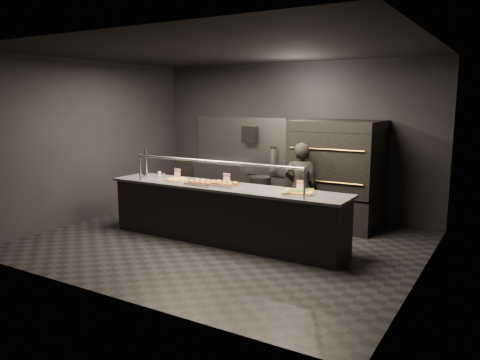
# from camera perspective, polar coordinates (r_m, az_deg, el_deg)

# --- Properties ---
(room) EXTENTS (6.04, 6.00, 3.00)m
(room) POSITION_cam_1_polar(r_m,az_deg,el_deg) (7.40, -1.92, 3.77)
(room) COLOR black
(room) RESTS_ON ground
(service_counter) EXTENTS (4.10, 0.78, 1.37)m
(service_counter) POSITION_cam_1_polar(r_m,az_deg,el_deg) (7.52, -1.93, -4.11)
(service_counter) COLOR black
(service_counter) RESTS_ON ground
(pizza_oven) EXTENTS (1.50, 1.23, 1.91)m
(pizza_oven) POSITION_cam_1_polar(r_m,az_deg,el_deg) (8.60, 11.78, 0.83)
(pizza_oven) COLOR black
(pizza_oven) RESTS_ON ground
(prep_shelf) EXTENTS (1.20, 0.35, 0.90)m
(prep_shelf) POSITION_cam_1_polar(r_m,az_deg,el_deg) (10.29, -2.39, -0.45)
(prep_shelf) COLOR #99999E
(prep_shelf) RESTS_ON ground
(towel_dispenser) EXTENTS (0.30, 0.20, 0.35)m
(towel_dispenser) POSITION_cam_1_polar(r_m,az_deg,el_deg) (9.84, 1.21, 5.55)
(towel_dispenser) COLOR black
(towel_dispenser) RESTS_ON room
(fire_extinguisher) EXTENTS (0.14, 0.14, 0.51)m
(fire_extinguisher) POSITION_cam_1_polar(r_m,az_deg,el_deg) (9.64, 4.07, 2.52)
(fire_extinguisher) COLOR #B2B2B7
(fire_extinguisher) RESTS_ON room
(beer_tap) EXTENTS (0.15, 0.21, 0.58)m
(beer_tap) POSITION_cam_1_polar(r_m,az_deg,el_deg) (8.34, -11.40, 1.40)
(beer_tap) COLOR silver
(beer_tap) RESTS_ON service_counter
(round_pizza) EXTENTS (0.41, 0.41, 0.03)m
(round_pizza) POSITION_cam_1_polar(r_m,az_deg,el_deg) (7.98, -7.63, 0.06)
(round_pizza) COLOR silver
(round_pizza) RESTS_ON service_counter
(slider_tray_a) EXTENTS (0.55, 0.45, 0.08)m
(slider_tray_a) POSITION_cam_1_polar(r_m,az_deg,el_deg) (7.54, -4.55, -0.34)
(slider_tray_a) COLOR silver
(slider_tray_a) RESTS_ON service_counter
(slider_tray_b) EXTENTS (0.45, 0.33, 0.07)m
(slider_tray_b) POSITION_cam_1_polar(r_m,az_deg,el_deg) (7.43, -1.93, -0.48)
(slider_tray_b) COLOR silver
(slider_tray_b) RESTS_ON service_counter
(square_pizza) EXTENTS (0.54, 0.54, 0.05)m
(square_pizza) POSITION_cam_1_polar(r_m,az_deg,el_deg) (6.85, 7.13, -1.49)
(square_pizza) COLOR silver
(square_pizza) RESTS_ON service_counter
(condiment_jar) EXTENTS (0.14, 0.06, 0.10)m
(condiment_jar) POSITION_cam_1_polar(r_m,az_deg,el_deg) (8.37, -9.63, 0.65)
(condiment_jar) COLOR silver
(condiment_jar) RESTS_ON service_counter
(tent_cards) EXTENTS (2.47, 0.04, 0.15)m
(tent_cards) POSITION_cam_1_polar(r_m,az_deg,el_deg) (7.67, -1.02, 0.20)
(tent_cards) COLOR white
(tent_cards) RESTS_ON service_counter
(trash_bin) EXTENTS (0.44, 0.44, 0.74)m
(trash_bin) POSITION_cam_1_polar(r_m,az_deg,el_deg) (9.52, 2.48, -1.78)
(trash_bin) COLOR black
(trash_bin) RESTS_ON ground
(worker) EXTENTS (0.67, 0.56, 1.56)m
(worker) POSITION_cam_1_polar(r_m,az_deg,el_deg) (8.04, 7.36, -0.98)
(worker) COLOR black
(worker) RESTS_ON ground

